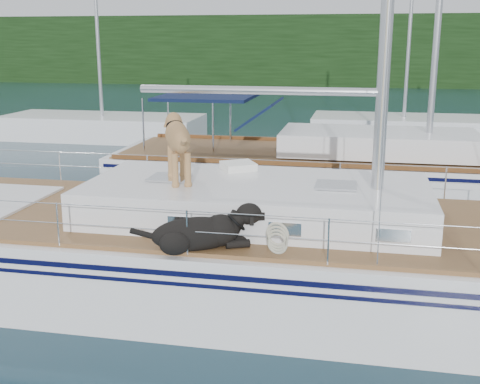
# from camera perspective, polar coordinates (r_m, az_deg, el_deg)

# --- Properties ---
(ground) EXTENTS (120.00, 120.00, 0.00)m
(ground) POSITION_cam_1_polar(r_m,az_deg,el_deg) (9.93, -3.10, -9.13)
(ground) COLOR black
(ground) RESTS_ON ground
(tree_line) EXTENTS (90.00, 3.00, 6.00)m
(tree_line) POSITION_cam_1_polar(r_m,az_deg,el_deg) (53.87, 9.18, 13.08)
(tree_line) COLOR black
(tree_line) RESTS_ON ground
(shore_bank) EXTENTS (92.00, 1.00, 1.20)m
(shore_bank) POSITION_cam_1_polar(r_m,az_deg,el_deg) (55.17, 9.13, 10.61)
(shore_bank) COLOR #595147
(shore_bank) RESTS_ON ground
(main_sailboat) EXTENTS (12.00, 4.02, 14.01)m
(main_sailboat) POSITION_cam_1_polar(r_m,az_deg,el_deg) (9.65, -2.65, -5.47)
(main_sailboat) COLOR white
(main_sailboat) RESTS_ON ground
(neighbor_sailboat) EXTENTS (11.00, 3.50, 13.30)m
(neighbor_sailboat) POSITION_cam_1_polar(r_m,az_deg,el_deg) (15.59, 8.82, 1.83)
(neighbor_sailboat) COLOR white
(neighbor_sailboat) RESTS_ON ground
(bg_boat_west) EXTENTS (8.00, 3.00, 11.65)m
(bg_boat_west) POSITION_cam_1_polar(r_m,az_deg,el_deg) (25.28, -12.88, 5.96)
(bg_boat_west) COLOR white
(bg_boat_west) RESTS_ON ground
(bg_boat_center) EXTENTS (7.20, 3.00, 11.65)m
(bg_boat_center) POSITION_cam_1_polar(r_m,az_deg,el_deg) (25.12, 15.21, 5.78)
(bg_boat_center) COLOR white
(bg_boat_center) RESTS_ON ground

